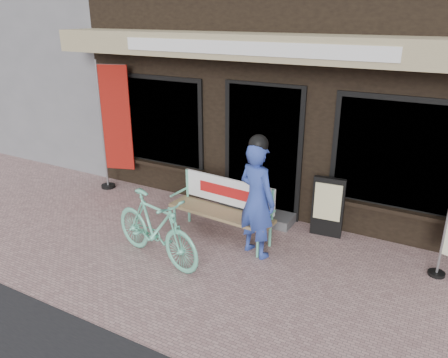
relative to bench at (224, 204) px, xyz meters
The scene contains 8 objects.
ground 1.12m from the bench, 80.54° to the right, with size 70.00×70.00×0.00m, color #A98381.
storefront 4.69m from the bench, 87.66° to the left, with size 7.00×6.77×6.00m.
neighbor_left_near 9.85m from the bench, 151.52° to the left, with size 10.00×7.00×6.40m, color slate.
bench is the anchor object (origin of this frame).
person 0.76m from the bench, 20.20° to the right, with size 0.69×0.57×1.74m.
bicycle 1.15m from the bench, 114.48° to the right, with size 0.46×1.62×0.97m, color #6AD0AB.
nobori_red 2.87m from the bench, 165.39° to the left, with size 0.72×0.37×2.43m.
menu_stand 1.56m from the bench, 29.23° to the left, with size 0.47×0.14×0.94m.
Camera 1 is at (2.70, -4.23, 3.22)m, focal length 35.00 mm.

